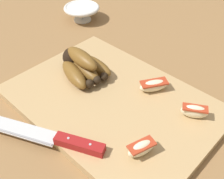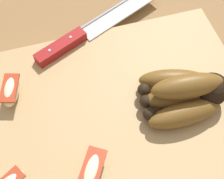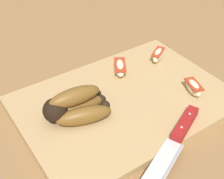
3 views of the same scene
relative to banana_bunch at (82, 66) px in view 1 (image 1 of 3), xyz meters
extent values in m
plane|color=olive|center=(-0.13, 0.04, -0.05)|extent=(6.00, 6.00, 0.00)
cube|color=tan|center=(-0.12, 0.02, -0.04)|extent=(0.47, 0.33, 0.02)
sphere|color=black|center=(0.04, -0.01, 0.00)|extent=(0.05, 0.05, 0.05)
ellipsoid|color=brown|center=(0.00, 0.03, -0.01)|extent=(0.12, 0.07, 0.04)
sphere|color=black|center=(-0.06, 0.03, -0.01)|extent=(0.02, 0.02, 0.02)
ellipsoid|color=brown|center=(-0.01, 0.00, -0.01)|extent=(0.12, 0.05, 0.04)
sphere|color=black|center=(-0.06, 0.01, -0.01)|extent=(0.02, 0.02, 0.02)
ellipsoid|color=brown|center=(-0.01, -0.03, -0.01)|extent=(0.12, 0.04, 0.04)
sphere|color=black|center=(-0.06, -0.01, -0.01)|extent=(0.02, 0.02, 0.02)
ellipsoid|color=brown|center=(0.00, 0.00, 0.02)|extent=(0.11, 0.05, 0.04)
cube|color=silver|center=(-0.04, 0.22, -0.03)|extent=(0.18, 0.11, 0.00)
cube|color=#99999E|center=(-0.05, 0.23, -0.02)|extent=(0.16, 0.08, 0.00)
cube|color=maroon|center=(-0.17, 0.16, -0.02)|extent=(0.10, 0.06, 0.02)
cylinder|color=#B2B2B7|center=(-0.19, 0.15, -0.01)|extent=(0.01, 0.01, 0.00)
cylinder|color=#B2B2B7|center=(-0.15, 0.17, -0.01)|extent=(0.00, 0.01, 0.00)
ellipsoid|color=beige|center=(-0.26, 0.09, -0.01)|extent=(0.04, 0.06, 0.03)
cube|color=#B2381E|center=(-0.26, 0.09, 0.00)|extent=(0.04, 0.06, 0.00)
ellipsoid|color=beige|center=(-0.28, -0.06, -0.01)|extent=(0.06, 0.05, 0.03)
cube|color=#B2381E|center=(-0.28, -0.06, 0.00)|extent=(0.06, 0.05, 0.00)
ellipsoid|color=beige|center=(-0.17, -0.07, -0.01)|extent=(0.06, 0.07, 0.03)
cube|color=#B2381E|center=(-0.17, -0.07, 0.00)|extent=(0.06, 0.07, 0.00)
cylinder|color=silver|center=(0.25, -0.22, -0.04)|extent=(0.06, 0.06, 0.01)
torus|color=silver|center=(0.25, -0.22, 0.00)|extent=(0.12, 0.12, 0.01)
cone|color=silver|center=(0.25, -0.22, -0.02)|extent=(0.10, 0.10, 0.05)
camera|label=1|loc=(-0.44, 0.35, 0.41)|focal=44.17mm
camera|label=2|loc=(-0.17, -0.19, 0.41)|focal=49.37mm
camera|label=3|loc=(0.21, 0.45, 0.43)|focal=50.23mm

